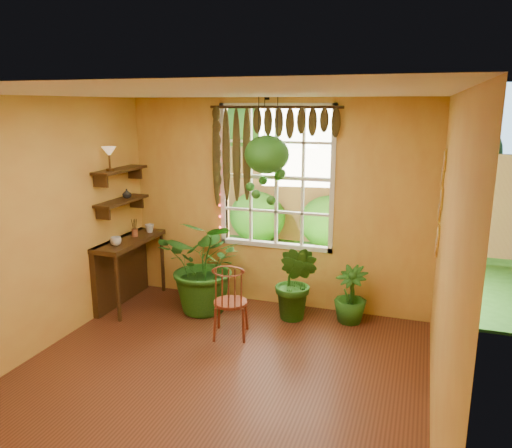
{
  "coord_description": "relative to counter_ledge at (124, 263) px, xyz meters",
  "views": [
    {
      "loc": [
        1.81,
        -3.82,
        2.61
      ],
      "look_at": [
        0.11,
        1.15,
        1.35
      ],
      "focal_mm": 35.0,
      "sensor_mm": 36.0,
      "label": 1
    }
  ],
  "objects": [
    {
      "name": "floor",
      "position": [
        1.91,
        -1.6,
        -0.55
      ],
      "size": [
        4.5,
        4.5,
        0.0
      ],
      "primitive_type": "plane",
      "color": "brown",
      "rests_on": "ground"
    },
    {
      "name": "ceiling",
      "position": [
        1.91,
        -1.6,
        2.15
      ],
      "size": [
        4.5,
        4.5,
        0.0
      ],
      "primitive_type": "plane",
      "rotation": [
        3.14,
        0.0,
        0.0
      ],
      "color": "white",
      "rests_on": "wall_back"
    },
    {
      "name": "wall_back",
      "position": [
        1.91,
        0.65,
        0.8
      ],
      "size": [
        4.0,
        0.0,
        4.0
      ],
      "primitive_type": "plane",
      "rotation": [
        1.57,
        0.0,
        0.0
      ],
      "color": "#E8BA4F",
      "rests_on": "floor"
    },
    {
      "name": "wall_left",
      "position": [
        -0.09,
        -1.6,
        0.8
      ],
      "size": [
        0.0,
        4.5,
        4.5
      ],
      "primitive_type": "plane",
      "rotation": [
        1.57,
        0.0,
        1.57
      ],
      "color": "#E8BA4F",
      "rests_on": "floor"
    },
    {
      "name": "wall_right",
      "position": [
        3.91,
        -1.6,
        0.8
      ],
      "size": [
        0.0,
        4.5,
        4.5
      ],
      "primitive_type": "plane",
      "rotation": [
        1.57,
        0.0,
        -1.57
      ],
      "color": "#E8BA4F",
      "rests_on": "floor"
    },
    {
      "name": "window",
      "position": [
        1.91,
        0.68,
        1.15
      ],
      "size": [
        1.52,
        0.1,
        1.86
      ],
      "color": "white",
      "rests_on": "wall_back"
    },
    {
      "name": "valance_vine",
      "position": [
        1.82,
        0.56,
        1.73
      ],
      "size": [
        1.7,
        0.12,
        1.1
      ],
      "color": "#3E2711",
      "rests_on": "window"
    },
    {
      "name": "string_lights",
      "position": [
        1.15,
        0.59,
        1.2
      ],
      "size": [
        0.03,
        0.03,
        1.54
      ],
      "primitive_type": null,
      "color": "#FF2633",
      "rests_on": "window"
    },
    {
      "name": "wall_plates",
      "position": [
        3.89,
        0.19,
        1.0
      ],
      "size": [
        0.04,
        0.32,
        1.1
      ],
      "primitive_type": null,
      "color": "#F2EAC6",
      "rests_on": "wall_right"
    },
    {
      "name": "counter_ledge",
      "position": [
        0.0,
        0.0,
        0.0
      ],
      "size": [
        0.4,
        1.2,
        0.9
      ],
      "color": "#3E2711",
      "rests_on": "floor"
    },
    {
      "name": "shelf_lower",
      "position": [
        0.03,
        0.0,
        0.85
      ],
      "size": [
        0.25,
        0.9,
        0.04
      ],
      "primitive_type": "cube",
      "color": "#3E2711",
      "rests_on": "wall_left"
    },
    {
      "name": "shelf_upper",
      "position": [
        0.03,
        0.0,
        1.25
      ],
      "size": [
        0.25,
        0.9,
        0.04
      ],
      "primitive_type": "cube",
      "color": "#3E2711",
      "rests_on": "wall_left"
    },
    {
      "name": "backyard",
      "position": [
        2.15,
        5.27,
        0.73
      ],
      "size": [
        14.0,
        10.0,
        12.0
      ],
      "color": "#225819",
      "rests_on": "ground"
    },
    {
      "name": "windsor_chair",
      "position": [
        1.72,
        -0.49,
        -0.25
      ],
      "size": [
        0.47,
        0.49,
        1.04
      ],
      "rotation": [
        0.0,
        0.0,
        0.25
      ],
      "color": "maroon",
      "rests_on": "floor"
    },
    {
      "name": "potted_plant_left",
      "position": [
        1.18,
        0.09,
        0.08
      ],
      "size": [
        1.17,
        1.02,
        1.26
      ],
      "primitive_type": "imported",
      "rotation": [
        0.0,
        0.0,
        -0.03
      ],
      "color": "#144D16",
      "rests_on": "floor"
    },
    {
      "name": "potted_plant_mid",
      "position": [
        2.32,
        0.19,
        -0.06
      ],
      "size": [
        0.66,
        0.59,
        0.98
      ],
      "primitive_type": "imported",
      "rotation": [
        0.0,
        0.0,
        -0.35
      ],
      "color": "#144D16",
      "rests_on": "floor"
    },
    {
      "name": "potted_plant_right",
      "position": [
        2.96,
        0.35,
        -0.2
      ],
      "size": [
        0.52,
        0.52,
        0.71
      ],
      "primitive_type": "imported",
      "rotation": [
        0.0,
        0.0,
        -0.39
      ],
      "color": "#144D16",
      "rests_on": "floor"
    },
    {
      "name": "hanging_basket",
      "position": [
        1.86,
        0.43,
        1.39
      ],
      "size": [
        0.55,
        0.55,
        1.3
      ],
      "color": "black",
      "rests_on": "ceiling"
    },
    {
      "name": "cup_a",
      "position": [
        0.13,
        -0.33,
        0.4
      ],
      "size": [
        0.18,
        0.18,
        0.11
      ],
      "primitive_type": "imported",
      "rotation": [
        0.0,
        0.0,
        -0.42
      ],
      "color": "silver",
      "rests_on": "counter_ledge"
    },
    {
      "name": "cup_b",
      "position": [
        0.19,
        0.38,
        0.41
      ],
      "size": [
        0.15,
        0.15,
        0.11
      ],
      "primitive_type": "imported",
      "rotation": [
        0.0,
        0.0,
        -0.22
      ],
      "color": "beige",
      "rests_on": "counter_ledge"
    },
    {
      "name": "brush_jar",
      "position": [
        0.11,
        0.13,
        0.47
      ],
      "size": [
        0.08,
        0.08,
        0.3
      ],
      "color": "#974A2C",
      "rests_on": "counter_ledge"
    },
    {
      "name": "shelf_vase",
      "position": [
        0.04,
        0.11,
        0.93
      ],
      "size": [
        0.15,
        0.15,
        0.12
      ],
      "primitive_type": "imported",
      "rotation": [
        0.0,
        0.0,
        0.4
      ],
      "color": "#B2AD99",
      "rests_on": "shelf_lower"
    },
    {
      "name": "tiffany_lamp",
      "position": [
        0.05,
        -0.23,
        1.48
      ],
      "size": [
        0.18,
        0.18,
        0.3
      ],
      "color": "brown",
      "rests_on": "shelf_upper"
    }
  ]
}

